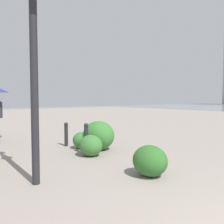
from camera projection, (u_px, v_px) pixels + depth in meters
name	position (u px, v px, depth m)	size (l,w,h in m)	color
lamppost	(34.00, 44.00, 4.16)	(0.98, 0.28, 3.80)	#232328
bollard_near	(86.00, 138.00, 6.57)	(0.13, 0.13, 0.89)	#232328
bollard_mid	(66.00, 134.00, 7.72)	(0.13, 0.13, 0.80)	#232328
shrub_low	(91.00, 145.00, 6.38)	(0.69, 0.62, 0.59)	#387533
shrub_round	(82.00, 140.00, 7.33)	(0.62, 0.55, 0.52)	#387533
shrub_wide	(150.00, 161.00, 4.72)	(0.74, 0.67, 0.63)	#2D6628
shrub_tall	(99.00, 135.00, 7.18)	(1.04, 0.94, 0.88)	#387533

